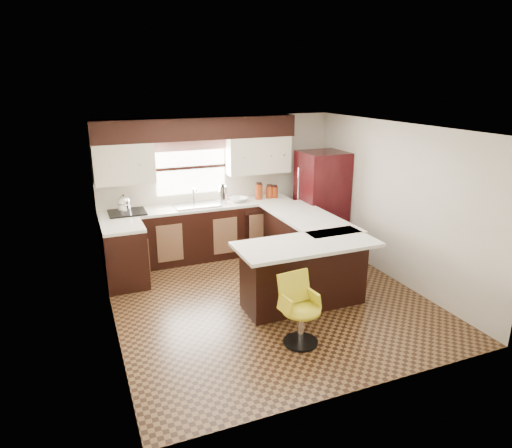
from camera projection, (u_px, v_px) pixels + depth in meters
name	position (u px, v px, depth m)	size (l,w,h in m)	color
floor	(268.00, 298.00, 6.52)	(4.40, 4.40, 0.00)	#49301A
ceiling	(270.00, 128.00, 5.79)	(4.40, 4.40, 0.00)	silver
wall_back	(219.00, 185.00, 8.10)	(4.40, 4.40, 0.00)	beige
wall_front	(364.00, 282.00, 4.22)	(4.40, 4.40, 0.00)	beige
wall_left	(107.00, 238.00, 5.40)	(4.40, 4.40, 0.00)	beige
wall_right	(395.00, 203.00, 6.91)	(4.40, 4.40, 0.00)	beige
base_cab_back	(201.00, 233.00, 7.90)	(3.30, 0.60, 0.90)	black
base_cab_left	(125.00, 257.00, 6.84)	(0.60, 0.70, 0.90)	black
counter_back	(199.00, 207.00, 7.76)	(3.30, 0.60, 0.04)	silver
counter_left	(122.00, 227.00, 6.70)	(0.60, 0.70, 0.04)	silver
soffit	(197.00, 128.00, 7.49)	(3.40, 0.35, 0.36)	black
upper_cab_left	(124.00, 164.00, 7.20)	(0.94, 0.35, 0.64)	beige
upper_cab_right	(258.00, 155.00, 8.03)	(1.14, 0.35, 0.64)	beige
window_pane	(191.00, 168.00, 7.79)	(1.20, 0.02, 0.90)	white
valance	(190.00, 145.00, 7.64)	(1.30, 0.06, 0.18)	#D19B93
sink	(197.00, 205.00, 7.71)	(0.75, 0.45, 0.03)	#B2B2B7
dishwasher	(260.00, 232.00, 8.01)	(0.58, 0.03, 0.78)	black
cooktop	(127.00, 212.00, 7.29)	(0.58, 0.50, 0.03)	black
peninsula_long	(304.00, 246.00, 7.26)	(0.60, 1.95, 0.90)	black
peninsula_return	(304.00, 275.00, 6.21)	(1.65, 0.60, 0.90)	black
counter_pen_long	(308.00, 218.00, 7.13)	(0.84, 1.95, 0.04)	silver
counter_pen_return	(307.00, 244.00, 5.98)	(1.89, 0.84, 0.04)	silver
refrigerator	(321.00, 202.00, 8.19)	(0.77, 0.74, 1.79)	black
bar_chair	(301.00, 311.00, 5.29)	(0.45, 0.45, 0.85)	gold
kettle	(124.00, 203.00, 7.24)	(0.21, 0.21, 0.28)	silver
percolator	(223.00, 195.00, 7.86)	(0.13, 0.13, 0.30)	silver
mixing_bowl	(239.00, 199.00, 7.99)	(0.30, 0.30, 0.07)	white
canister_large	(259.00, 192.00, 8.12)	(0.13, 0.13, 0.27)	maroon
canister_med	(269.00, 192.00, 8.20)	(0.12, 0.12, 0.22)	maroon
canister_small	(274.00, 192.00, 8.24)	(0.13, 0.13, 0.20)	maroon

